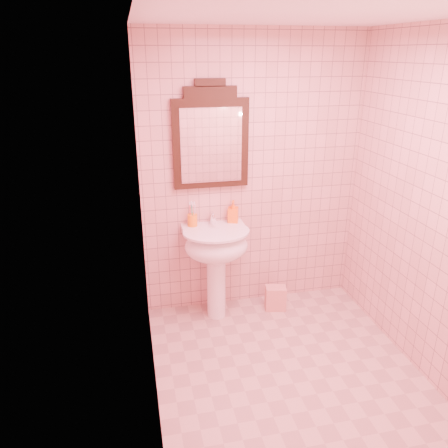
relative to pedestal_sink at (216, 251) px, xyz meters
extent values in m
plane|color=#C8A390|center=(0.38, -0.87, -0.66)|extent=(2.20, 2.20, 0.00)
cube|color=#E2A59D|center=(0.38, 0.23, 0.59)|extent=(2.00, 0.02, 2.50)
cylinder|color=white|center=(0.00, 0.01, -0.31)|extent=(0.17, 0.17, 0.70)
ellipsoid|color=white|center=(0.00, -0.01, 0.06)|extent=(0.56, 0.46, 0.28)
cube|color=white|center=(0.00, 0.15, 0.17)|extent=(0.56, 0.15, 0.05)
cylinder|color=white|center=(0.00, -0.01, 0.19)|extent=(0.58, 0.58, 0.02)
cylinder|color=white|center=(0.00, 0.15, 0.25)|extent=(0.04, 0.04, 0.09)
cylinder|color=white|center=(0.00, 0.10, 0.28)|extent=(0.02, 0.10, 0.02)
cylinder|color=white|center=(0.00, 0.05, 0.26)|extent=(0.02, 0.02, 0.04)
cube|color=white|center=(0.00, 0.16, 0.30)|extent=(0.02, 0.07, 0.01)
cube|color=black|center=(0.00, 0.20, 0.91)|extent=(0.65, 0.05, 0.76)
cube|color=black|center=(0.00, 0.20, 1.34)|extent=(0.44, 0.05, 0.09)
cube|color=black|center=(0.00, 0.20, 1.41)|extent=(0.25, 0.05, 0.06)
cube|color=white|center=(0.00, 0.17, 0.90)|extent=(0.52, 0.01, 0.63)
cylinder|color=orange|center=(-0.18, 0.15, 0.26)|extent=(0.09, 0.09, 0.11)
cylinder|color=silver|center=(-0.16, 0.15, 0.30)|extent=(0.01, 0.01, 0.20)
cylinder|color=#338CD8|center=(-0.18, 0.17, 0.30)|extent=(0.01, 0.01, 0.20)
cylinder|color=#E5334C|center=(-0.20, 0.15, 0.30)|extent=(0.01, 0.01, 0.20)
cylinder|color=#3FBF59|center=(-0.18, 0.13, 0.30)|extent=(0.01, 0.01, 0.20)
imported|color=orange|center=(0.19, 0.17, 0.30)|extent=(0.12, 0.12, 0.20)
cube|color=#E38C86|center=(0.57, -0.01, -0.54)|extent=(0.21, 0.16, 0.23)
camera|label=1|loc=(-0.68, -3.42, 1.64)|focal=35.00mm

